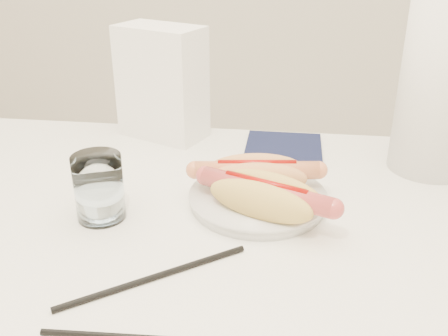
# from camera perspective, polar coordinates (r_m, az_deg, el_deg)

# --- Properties ---
(table) EXTENTS (1.20, 0.80, 0.75)m
(table) POSITION_cam_1_polar(r_m,az_deg,el_deg) (0.78, -4.75, -10.43)
(table) COLOR white
(table) RESTS_ON ground
(plate) EXTENTS (0.23, 0.23, 0.02)m
(plate) POSITION_cam_1_polar(r_m,az_deg,el_deg) (0.80, 3.76, -3.59)
(plate) COLOR white
(plate) RESTS_ON table
(hotdog_left) EXTENTS (0.19, 0.09, 0.05)m
(hotdog_left) POSITION_cam_1_polar(r_m,az_deg,el_deg) (0.80, 3.63, -0.75)
(hotdog_left) COLOR #F0A360
(hotdog_left) RESTS_ON plate
(hotdog_right) EXTENTS (0.20, 0.13, 0.05)m
(hotdog_right) POSITION_cam_1_polar(r_m,az_deg,el_deg) (0.74, 4.60, -3.15)
(hotdog_right) COLOR #E8BF5A
(hotdog_right) RESTS_ON plate
(water_glass) EXTENTS (0.07, 0.07, 0.10)m
(water_glass) POSITION_cam_1_polar(r_m,az_deg,el_deg) (0.77, -13.69, -2.11)
(water_glass) COLOR white
(water_glass) RESTS_ON table
(chopstick_near) EXTENTS (0.21, 0.16, 0.01)m
(chopstick_near) POSITION_cam_1_polar(r_m,az_deg,el_deg) (0.65, -7.63, -11.86)
(chopstick_near) COLOR black
(chopstick_near) RESTS_ON table
(napkin_box) EXTENTS (0.19, 0.15, 0.22)m
(napkin_box) POSITION_cam_1_polar(r_m,az_deg,el_deg) (1.03, -6.89, 9.36)
(napkin_box) COLOR white
(napkin_box) RESTS_ON table
(navy_napkin) EXTENTS (0.15, 0.15, 0.01)m
(navy_napkin) POSITION_cam_1_polar(r_m,az_deg,el_deg) (1.00, 6.61, 2.28)
(navy_napkin) COLOR #101635
(navy_napkin) RESTS_ON table
(paper_towel_roll) EXTENTS (0.14, 0.14, 0.31)m
(paper_towel_roll) POSITION_cam_1_polar(r_m,az_deg,el_deg) (0.94, 23.01, 8.62)
(paper_towel_roll) COLOR white
(paper_towel_roll) RESTS_ON table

